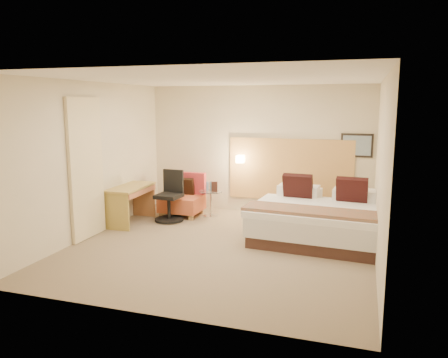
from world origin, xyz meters
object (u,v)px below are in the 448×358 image
(desk, at_px, (132,194))
(desk_chair, at_px, (170,200))
(lounge_chair, at_px, (183,198))
(side_table, at_px, (211,202))
(bed, at_px, (320,218))

(desk, height_order, desk_chair, desk_chair)
(lounge_chair, distance_m, side_table, 0.60)
(side_table, distance_m, desk, 1.63)
(side_table, relative_size, desk, 0.49)
(side_table, bearing_deg, bed, -19.23)
(desk_chair, bearing_deg, bed, -4.51)
(lounge_chair, distance_m, desk, 1.16)
(desk_chair, bearing_deg, desk, -148.88)
(lounge_chair, bearing_deg, bed, -14.50)
(desk, bearing_deg, side_table, 36.46)
(side_table, height_order, desk_chair, desk_chair)
(lounge_chair, relative_size, side_table, 1.49)
(bed, relative_size, lounge_chair, 2.67)
(desk, bearing_deg, bed, 2.36)
(lounge_chair, xyz_separation_m, desk_chair, (-0.06, -0.52, 0.07))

